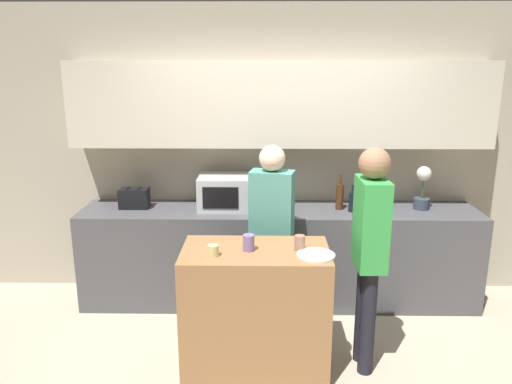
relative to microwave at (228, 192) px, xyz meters
name	(u,v)px	position (x,y,z in m)	size (l,w,h in m)	color
back_wall	(279,134)	(0.47, 0.24, 0.50)	(6.40, 0.40, 2.70)	#B2A893
back_counter	(279,255)	(0.47, -0.03, -0.60)	(3.60, 0.62, 0.89)	#4C4C51
kitchen_island	(255,309)	(0.27, -1.11, -0.58)	(1.03, 0.57, 0.92)	#996B42
microwave	(228,192)	(0.00, 0.00, 0.00)	(0.52, 0.39, 0.30)	#B7BABC
toaster	(134,198)	(-0.86, 0.00, -0.06)	(0.26, 0.16, 0.18)	black
potted_plant	(423,188)	(1.76, 0.00, 0.05)	(0.14, 0.14, 0.39)	#333D4C
bottle_0	(340,196)	(1.01, -0.02, -0.03)	(0.07, 0.07, 0.32)	#472814
bottle_1	(352,201)	(1.12, -0.09, -0.06)	(0.06, 0.06, 0.24)	black
bottle_2	(359,199)	(1.20, 0.03, -0.06)	(0.07, 0.07, 0.22)	maroon
bottle_3	(375,199)	(1.31, -0.09, -0.03)	(0.08, 0.08, 0.31)	silver
plate_on_island	(316,255)	(0.68, -1.22, -0.11)	(0.26, 0.26, 0.01)	white
cup_0	(300,243)	(0.58, -1.11, -0.07)	(0.07, 0.07, 0.11)	#9B705F
cup_1	(249,243)	(0.23, -1.12, -0.06)	(0.08, 0.08, 0.11)	slate
cup_2	(213,251)	(-0.01, -1.23, -0.08)	(0.07, 0.07, 0.08)	#D5C680
person_left	(370,242)	(1.07, -1.09, -0.06)	(0.22, 0.34, 1.64)	black
person_center	(272,224)	(0.39, -0.56, -0.12)	(0.37, 0.26, 1.57)	black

